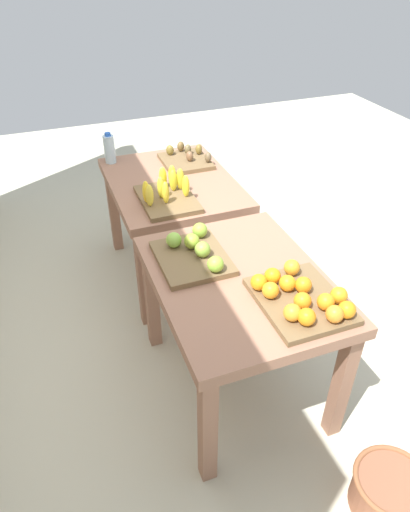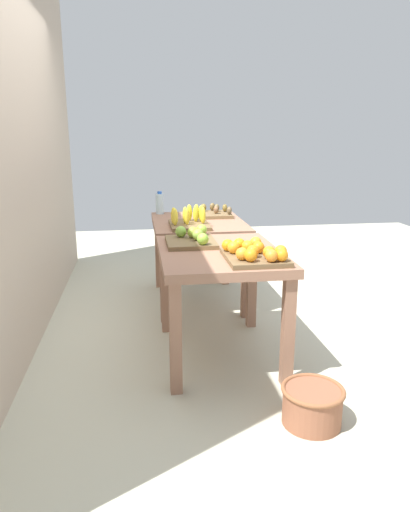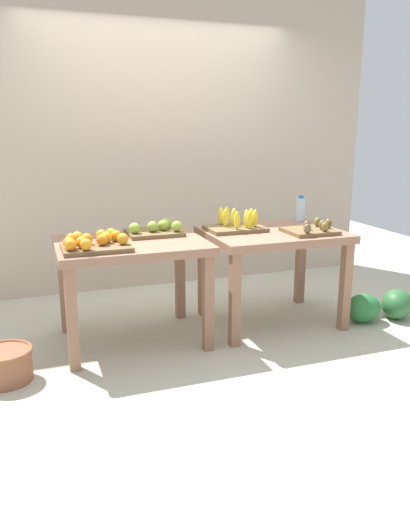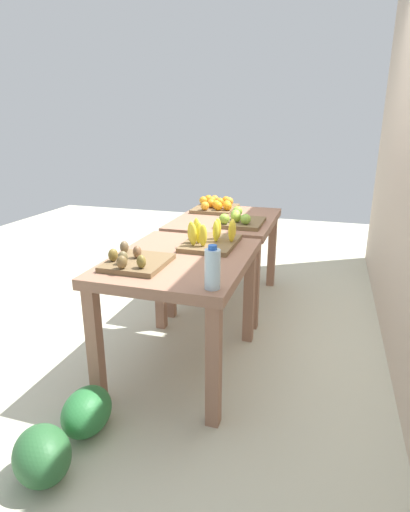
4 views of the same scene
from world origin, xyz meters
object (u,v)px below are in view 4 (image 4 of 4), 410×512
(banana_crate, at_px, (210,239))
(display_table_right, at_px, (181,274))
(display_table_left, at_px, (226,230))
(water_bottle, at_px, (212,269))
(kiwi_bin, at_px, (135,261))
(wicker_basket, at_px, (214,255))
(orange_bin, at_px, (216,205))
(watermelon_pile, at_px, (65,433))
(apple_bin, at_px, (239,220))

(banana_crate, bearing_deg, display_table_right, -22.02)
(display_table_left, bearing_deg, water_bottle, 11.71)
(kiwi_bin, height_order, wicker_basket, kiwi_bin)
(display_table_right, bearing_deg, display_table_left, 180.00)
(display_table_left, height_order, wicker_basket, display_table_left)
(display_table_left, bearing_deg, orange_bin, -148.67)
(water_bottle, bearing_deg, orange_bin, -165.00)
(watermelon_pile, height_order, wicker_basket, watermelon_pile)
(apple_bin, relative_size, watermelon_pile, 0.63)
(apple_bin, height_order, water_bottle, water_bottle)
(apple_bin, bearing_deg, orange_bin, -146.80)
(display_table_left, relative_size, orange_bin, 2.34)
(watermelon_pile, bearing_deg, wicker_basket, -178.46)
(wicker_basket, bearing_deg, water_bottle, 15.48)
(orange_bin, relative_size, wicker_basket, 1.32)
(display_table_left, distance_m, orange_bin, 0.36)
(banana_crate, xyz_separation_m, wicker_basket, (-1.73, -0.46, -0.69))
(water_bottle, bearing_deg, banana_crate, -162.79)
(display_table_left, bearing_deg, wicker_basket, -158.21)
(banana_crate, bearing_deg, watermelon_pile, -18.57)
(apple_bin, height_order, kiwi_bin, apple_bin)
(display_table_left, distance_m, apple_bin, 0.31)
(water_bottle, height_order, wicker_basket, water_bottle)
(apple_bin, distance_m, kiwi_bin, 1.18)
(water_bottle, bearing_deg, display_table_right, -142.90)
(banana_crate, distance_m, kiwi_bin, 0.58)
(apple_bin, xyz_separation_m, kiwi_bin, (1.13, -0.34, -0.01))
(apple_bin, relative_size, wicker_basket, 1.24)
(display_table_left, relative_size, apple_bin, 2.47)
(display_table_left, xyz_separation_m, water_bottle, (1.54, 0.32, 0.21))
(kiwi_bin, distance_m, water_bottle, 0.54)
(apple_bin, distance_m, wicker_basket, 1.39)
(display_table_left, relative_size, watermelon_pile, 1.56)
(watermelon_pile, bearing_deg, display_table_left, 172.17)
(display_table_left, bearing_deg, apple_bin, 35.41)
(banana_crate, bearing_deg, wicker_basket, -165.21)
(display_table_left, distance_m, wicker_basket, 1.08)
(display_table_right, xyz_separation_m, wicker_basket, (-2.00, -0.35, -0.53))
(display_table_left, distance_m, watermelon_pile, 2.07)
(watermelon_pile, bearing_deg, display_table_right, 162.51)
(display_table_right, xyz_separation_m, watermelon_pile, (0.87, -0.27, -0.52))
(wicker_basket, bearing_deg, orange_bin, 16.94)
(display_table_left, height_order, watermelon_pile, display_table_left)
(water_bottle, distance_m, wicker_basket, 2.62)
(orange_bin, height_order, apple_bin, apple_bin)
(apple_bin, bearing_deg, wicker_basket, -155.18)
(wicker_basket, bearing_deg, banana_crate, 14.79)
(kiwi_bin, bearing_deg, apple_bin, 163.15)
(water_bottle, xyz_separation_m, wicker_basket, (-2.42, -0.67, -0.74))
(orange_bin, height_order, watermelon_pile, orange_bin)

